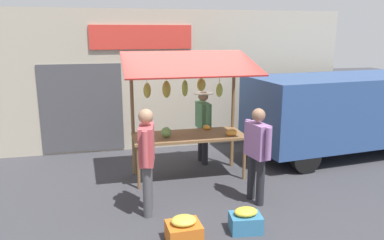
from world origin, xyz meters
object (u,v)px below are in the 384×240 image
Objects in this scene: market_stall at (188,102)px; produce_crate_near at (184,230)px; parked_van at (335,108)px; produce_crate_side at (246,221)px; shopper_with_ponytail at (147,154)px; shopper_in_grey_tee at (257,149)px; vendor_with_sunhat at (203,121)px.

produce_crate_near is (0.59, 2.38, -1.37)m from market_stall.
market_stall reaches higher than parked_van.
shopper_with_ponytail is at bearing -34.35° from produce_crate_side.
parked_van reaches higher than shopper_with_ponytail.
shopper_in_grey_tee is 0.36× the size of parked_van.
vendor_with_sunhat is 2.17m from shopper_in_grey_tee.
vendor_with_sunhat is at bearing -124.90° from market_stall.
vendor_with_sunhat is 3.13m from produce_crate_side.
market_stall is 5.07× the size of produce_crate_side.
vendor_with_sunhat is at bearing -0.77° from shopper_in_grey_tee.
produce_crate_side is at bearing -6.69° from vendor_with_sunhat.
shopper_in_grey_tee is (-1.85, 0.02, -0.05)m from shopper_with_ponytail.
shopper_with_ponytail is 1.81m from produce_crate_side.
market_stall is 2.71m from produce_crate_side.
market_stall is 1.52× the size of shopper_in_grey_tee.
shopper_in_grey_tee is 3.44m from parked_van.
produce_crate_near is 0.95m from produce_crate_side.
shopper_in_grey_tee is at bearing -80.29° from shopper_with_ponytail.
vendor_with_sunhat is 0.36× the size of parked_van.
shopper_with_ponytail is at bearing -38.71° from vendor_with_sunhat.
market_stall is 1.05m from vendor_with_sunhat.
produce_crate_near is at bearing -23.31° from vendor_with_sunhat.
shopper_with_ponytail is (0.97, 1.40, -0.53)m from market_stall.
market_stall is at bearing -38.80° from vendor_with_sunhat.
vendor_with_sunhat is (-0.50, -0.72, -0.59)m from market_stall.
shopper_in_grey_tee is (-0.37, 2.13, 0.00)m from vendor_with_sunhat.
shopper_with_ponytail is at bearing 55.23° from market_stall.
shopper_in_grey_tee is 1.30m from produce_crate_side.
shopper_in_grey_tee reaches higher than vendor_with_sunhat.
parked_van is 9.31× the size of produce_crate_near.
market_stall reaches higher than produce_crate_side.
vendor_with_sunhat is at bearing -109.41° from produce_crate_near.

